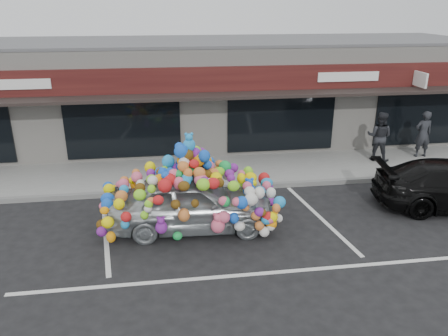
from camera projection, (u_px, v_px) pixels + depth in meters
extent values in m
plane|color=black|center=(224.00, 227.00, 11.97)|extent=(90.00, 90.00, 0.00)
cube|color=beige|center=(197.00, 92.00, 19.09)|extent=(24.00, 6.00, 4.20)
cube|color=#59595B|center=(196.00, 41.00, 18.33)|extent=(24.00, 6.00, 0.12)
cube|color=#350E0E|center=(203.00, 80.00, 15.87)|extent=(24.00, 0.18, 0.90)
cube|color=black|center=(205.00, 96.00, 15.57)|extent=(24.00, 1.20, 0.10)
cube|color=white|center=(420.00, 79.00, 16.55)|extent=(0.08, 0.95, 0.55)
cube|color=white|center=(14.00, 84.00, 14.91)|extent=(2.40, 0.04, 0.35)
cube|color=white|center=(348.00, 77.00, 16.48)|extent=(2.40, 0.04, 0.35)
cube|color=black|center=(123.00, 127.00, 16.13)|extent=(4.20, 0.12, 2.30)
cube|color=black|center=(281.00, 122.00, 16.91)|extent=(4.20, 0.12, 2.30)
cube|color=black|center=(425.00, 116.00, 17.70)|extent=(4.20, 0.12, 2.30)
cube|color=gray|center=(209.00, 172.00, 15.65)|extent=(26.00, 3.00, 0.15)
cube|color=slate|center=(214.00, 189.00, 14.26)|extent=(26.00, 0.18, 0.16)
cube|color=silver|center=(106.00, 231.00, 11.73)|extent=(0.73, 4.37, 0.01)
cube|color=silver|center=(320.00, 217.00, 12.52)|extent=(0.73, 4.37, 0.01)
cube|color=silver|center=(324.00, 268.00, 10.10)|extent=(14.00, 0.12, 0.01)
imported|color=#999EA2|center=(191.00, 202.00, 11.69)|extent=(1.98, 4.50, 1.51)
ellipsoid|color=#D30037|center=(190.00, 156.00, 11.22)|extent=(1.42, 1.92, 1.13)
sphere|color=yellow|center=(249.00, 190.00, 11.64)|extent=(0.34, 0.34, 0.34)
sphere|color=#1784DF|center=(218.00, 225.00, 10.94)|extent=(0.36, 0.36, 0.36)
sphere|color=#22C25B|center=(161.00, 195.00, 12.53)|extent=(0.30, 0.30, 0.30)
sphere|color=#DE5D85|center=(189.00, 137.00, 11.04)|extent=(0.32, 0.32, 0.32)
sphere|color=orange|center=(140.00, 192.00, 11.49)|extent=(0.30, 0.30, 0.30)
imported|color=black|center=(423.00, 134.00, 16.72)|extent=(0.67, 0.45, 1.81)
imported|color=black|center=(379.00, 136.00, 16.31)|extent=(1.15, 1.11, 1.87)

